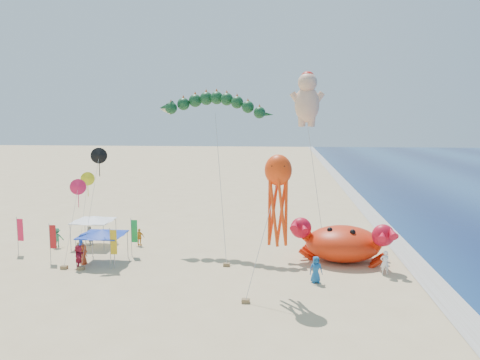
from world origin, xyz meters
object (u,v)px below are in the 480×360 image
at_px(canopy_blue, 102,232).
at_px(canopy_white, 93,219).
at_px(crab_inflatable, 343,242).
at_px(cherub_kite, 307,98).
at_px(octopus_kite, 278,193).
at_px(dragon_kite, 213,108).

relative_size(canopy_blue, canopy_white, 1.01).
height_order(crab_inflatable, canopy_blue, crab_inflatable).
height_order(crab_inflatable, cherub_kite, cherub_kite).
bearing_deg(canopy_blue, octopus_kite, -21.12).
relative_size(dragon_kite, octopus_kite, 1.47).
xyz_separation_m(dragon_kite, cherub_kite, (8.44, 3.29, 1.03)).
height_order(dragon_kite, octopus_kite, dragon_kite).
relative_size(cherub_kite, canopy_blue, 4.39).
bearing_deg(crab_inflatable, canopy_white, 172.79).
relative_size(crab_inflatable, dragon_kite, 0.60).
xyz_separation_m(dragon_kite, octopus_kite, (6.00, -12.10, -5.68)).
relative_size(crab_inflatable, cherub_kite, 0.51).
bearing_deg(canopy_blue, cherub_kite, 31.30).
distance_m(crab_inflatable, cherub_kite, 14.48).
relative_size(crab_inflatable, canopy_white, 2.25).
bearing_deg(cherub_kite, canopy_blue, -148.70).
bearing_deg(crab_inflatable, cherub_kite, 109.10).
distance_m(crab_inflatable, dragon_kite, 16.20).
bearing_deg(canopy_white, cherub_kite, 14.87).
distance_m(canopy_blue, canopy_white, 5.63).
bearing_deg(crab_inflatable, octopus_kite, -124.52).
distance_m(cherub_kite, octopus_kite, 16.97).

